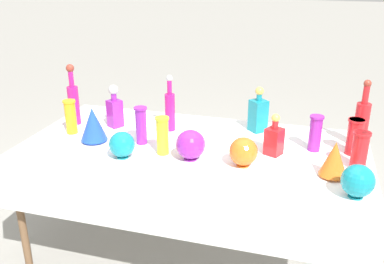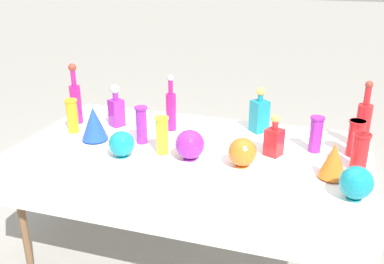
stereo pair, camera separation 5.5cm
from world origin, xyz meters
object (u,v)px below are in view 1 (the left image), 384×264
object	(u,v)px
square_decanter_2	(258,113)
slender_vase_4	(315,132)
square_decanter_1	(115,109)
round_bowl_3	(191,145)
slender_vase_2	(71,116)
fluted_vase_1	(334,159)
square_decanter_0	(274,139)
round_bowl_2	(243,152)
tall_bottle_0	(73,100)
slender_vase_0	(355,136)
slender_vase_1	(141,124)
tall_bottle_2	(170,109)
fluted_vase_0	(93,124)
tall_bottle_1	(362,121)
slender_vase_5	(163,135)
slender_vase_3	(360,149)
cardboard_box_behind_left	(206,162)
round_bowl_0	(122,145)
round_bowl_1	(358,181)

from	to	relation	value
square_decanter_2	slender_vase_4	world-z (taller)	square_decanter_2
square_decanter_1	round_bowl_3	bearing A→B (deg)	-29.24
slender_vase_2	square_decanter_1	bearing A→B (deg)	40.20
fluted_vase_1	round_bowl_3	distance (m)	0.76
square_decanter_0	round_bowl_3	xyz separation A→B (m)	(-0.44, -0.20, -0.01)
round_bowl_3	round_bowl_2	bearing A→B (deg)	-0.04
fluted_vase_1	round_bowl_3	size ratio (longest dim) A/B	1.12
tall_bottle_0	square_decanter_2	distance (m)	1.23
slender_vase_0	slender_vase_1	world-z (taller)	slender_vase_1
square_decanter_0	round_bowl_3	bearing A→B (deg)	-155.48
tall_bottle_2	fluted_vase_0	world-z (taller)	tall_bottle_2
round_bowl_3	square_decanter_0	bearing A→B (deg)	24.52
tall_bottle_0	square_decanter_1	size ratio (longest dim) A/B	1.43
tall_bottle_1	slender_vase_5	bearing A→B (deg)	-158.25
square_decanter_2	slender_vase_1	xyz separation A→B (m)	(-0.65, -0.40, 0.00)
square_decanter_0	slender_vase_3	distance (m)	0.46
square_decanter_2	cardboard_box_behind_left	bearing A→B (deg)	127.46
fluted_vase_1	cardboard_box_behind_left	distance (m)	1.70
square_decanter_0	cardboard_box_behind_left	size ratio (longest dim) A/B	0.42
tall_bottle_0	slender_vase_3	distance (m)	1.81
square_decanter_0	slender_vase_4	size ratio (longest dim) A/B	1.15
slender_vase_5	square_decanter_1	bearing A→B (deg)	144.55
square_decanter_0	slender_vase_0	bearing A→B (deg)	16.51
tall_bottle_0	square_decanter_2	bearing A→B (deg)	9.93
tall_bottle_0	slender_vase_3	size ratio (longest dim) A/B	1.99
fluted_vase_1	slender_vase_1	bearing A→B (deg)	173.32
round_bowl_2	slender_vase_5	bearing A→B (deg)	176.45
slender_vase_5	square_decanter_2	bearing A→B (deg)	47.02
round_bowl_0	round_bowl_3	bearing A→B (deg)	12.89
slender_vase_2	round_bowl_2	size ratio (longest dim) A/B	1.35
slender_vase_2	round_bowl_0	world-z (taller)	slender_vase_2
slender_vase_5	round_bowl_2	size ratio (longest dim) A/B	1.37
slender_vase_3	round_bowl_0	size ratio (longest dim) A/B	1.34
slender_vase_4	fluted_vase_1	world-z (taller)	slender_vase_4
round_bowl_3	slender_vase_1	bearing A→B (deg)	158.94
tall_bottle_0	round_bowl_1	size ratio (longest dim) A/B	2.51
square_decanter_1	fluted_vase_0	size ratio (longest dim) A/B	1.33
fluted_vase_1	round_bowl_2	bearing A→B (deg)	-179.40
round_bowl_1	round_bowl_2	distance (m)	0.60
tall_bottle_0	round_bowl_3	size ratio (longest dim) A/B	2.38
tall_bottle_0	slender_vase_1	bearing A→B (deg)	-18.59
slender_vase_2	fluted_vase_0	size ratio (longest dim) A/B	1.02
slender_vase_4	round_bowl_0	distance (m)	1.11
slender_vase_4	fluted_vase_0	bearing A→B (deg)	-169.62
tall_bottle_0	slender_vase_3	world-z (taller)	tall_bottle_0
square_decanter_1	round_bowl_3	xyz separation A→B (m)	(0.63, -0.35, -0.04)
slender_vase_3	round_bowl_3	bearing A→B (deg)	-170.63
slender_vase_5	round_bowl_1	world-z (taller)	slender_vase_5
slender_vase_4	round_bowl_3	xyz separation A→B (m)	(-0.66, -0.32, -0.02)
tall_bottle_2	slender_vase_3	distance (m)	1.17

